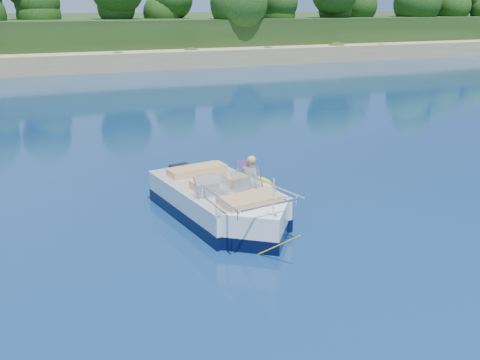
# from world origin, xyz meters

# --- Properties ---
(ground) EXTENTS (160.00, 160.00, 0.00)m
(ground) POSITION_xyz_m (0.00, 0.00, 0.00)
(ground) COLOR #091D3F
(ground) RESTS_ON ground
(shoreline) EXTENTS (170.00, 59.00, 6.00)m
(shoreline) POSITION_xyz_m (0.00, 63.77, 0.98)
(shoreline) COLOR #8B7750
(shoreline) RESTS_ON ground
(treeline) EXTENTS (150.00, 7.12, 8.19)m
(treeline) POSITION_xyz_m (0.04, 41.01, 5.55)
(treeline) COLOR black
(treeline) RESTS_ON ground
(motorboat) EXTENTS (2.62, 5.85, 1.96)m
(motorboat) POSITION_xyz_m (-2.02, 1.22, 0.38)
(motorboat) COLOR white
(motorboat) RESTS_ON ground
(tow_tube) EXTENTS (1.44, 1.44, 0.36)m
(tow_tube) POSITION_xyz_m (-0.41, 3.07, 0.09)
(tow_tube) COLOR yellow
(tow_tube) RESTS_ON ground
(boy) EXTENTS (0.82, 0.96, 1.75)m
(boy) POSITION_xyz_m (-0.52, 3.02, 0.00)
(boy) COLOR tan
(boy) RESTS_ON ground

